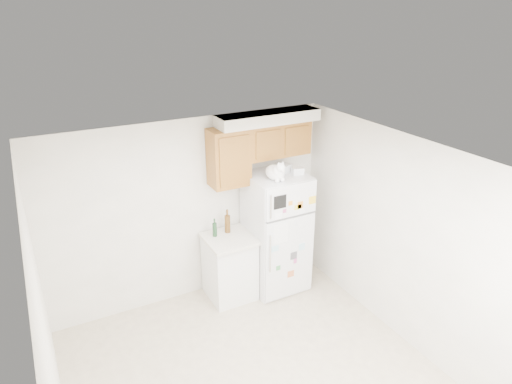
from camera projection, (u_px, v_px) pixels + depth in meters
room_shell at (262, 238)px, 4.48m from camera, size 3.84×4.04×2.52m
refrigerator at (276, 232)px, 6.32m from camera, size 0.76×0.78×1.70m
base_counter at (230, 266)px, 6.24m from camera, size 0.64×0.64×0.92m
cat at (276, 172)px, 5.80m from camera, size 0.28×0.41×0.29m
storage_box_back at (284, 168)px, 6.09m from camera, size 0.21×0.18×0.10m
storage_box_front at (298, 171)px, 6.02m from camera, size 0.17×0.14×0.09m
bottle_green at (215, 227)px, 6.03m from camera, size 0.06×0.06×0.26m
bottle_amber at (227, 221)px, 6.12m from camera, size 0.08×0.08×0.33m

